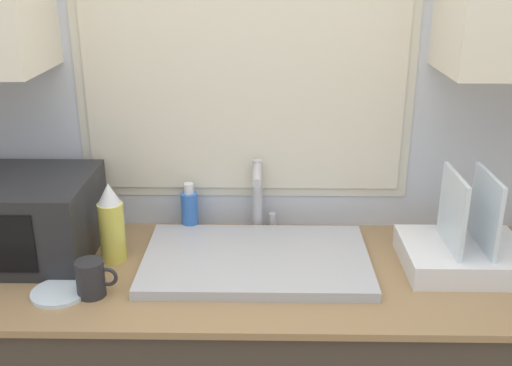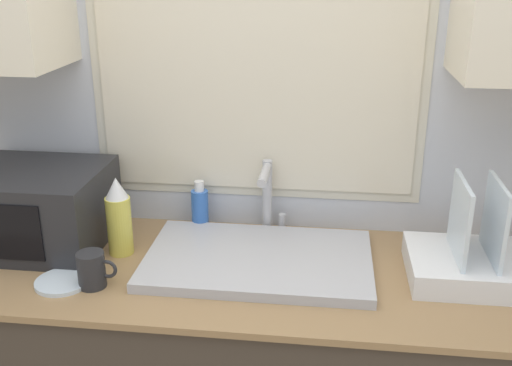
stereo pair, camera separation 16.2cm
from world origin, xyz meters
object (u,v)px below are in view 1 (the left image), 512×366
at_px(microwave, 22,217).
at_px(mug_near_sink, 91,278).
at_px(faucet, 259,192).
at_px(dish_rack, 464,250).
at_px(spray_bottle, 112,224).
at_px(soap_bottle, 190,211).

distance_m(microwave, mug_near_sink, 0.37).
xyz_separation_m(faucet, dish_rack, (0.60, -0.22, -0.09)).
bearing_deg(faucet, microwave, -167.69).
height_order(faucet, spray_bottle, spray_bottle).
distance_m(microwave, spray_bottle, 0.28).
distance_m(spray_bottle, mug_near_sink, 0.22).
bearing_deg(spray_bottle, dish_rack, -1.62).
bearing_deg(mug_near_sink, faucet, 41.87).
relative_size(dish_rack, mug_near_sink, 3.13).
distance_m(microwave, soap_bottle, 0.51).
relative_size(dish_rack, soap_bottle, 2.07).
bearing_deg(soap_bottle, spray_bottle, -135.34).
height_order(faucet, soap_bottle, faucet).
xyz_separation_m(microwave, dish_rack, (1.31, -0.07, -0.07)).
bearing_deg(soap_bottle, microwave, -161.13).
bearing_deg(dish_rack, mug_near_sink, -170.47).
bearing_deg(dish_rack, soap_bottle, 164.37).
height_order(dish_rack, soap_bottle, dish_rack).
relative_size(faucet, mug_near_sink, 2.19).
xyz_separation_m(microwave, mug_near_sink, (0.27, -0.24, -0.07)).
bearing_deg(microwave, soap_bottle, 18.87).
bearing_deg(spray_bottle, faucet, 23.98).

